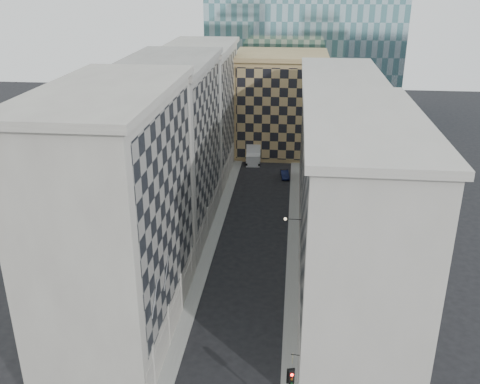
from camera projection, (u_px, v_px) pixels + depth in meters
The scene contains 14 objects.
sidewalk_west at pixel (213, 238), 70.10m from camera, with size 1.50×100.00×0.15m, color gray.
sidewalk_east at pixel (293, 242), 69.09m from camera, with size 1.50×100.00×0.15m, color gray.
bldg_left_a at pixel (118, 217), 48.69m from camera, with size 10.80×22.80×23.70m.
bldg_left_b at pixel (172, 148), 69.09m from camera, with size 10.80×22.80×22.70m.
bldg_left_c at pixel (201, 111), 89.50m from camera, with size 10.80×22.80×21.70m.
bldg_right_a at pixel (355, 223), 50.84m from camera, with size 10.80×26.80×20.70m.
bldg_right_b at pixel (337, 144), 75.83m from camera, with size 10.80×28.80×19.70m.
tan_block at pixel (280, 104), 100.64m from camera, with size 16.80×14.80×18.80m.
church_tower at pixel (275, 1), 107.09m from camera, with size 7.20×7.20×51.50m.
flagpoles_left at pixel (161, 285), 45.08m from camera, with size 0.10×6.33×2.33m.
bracket_lamp at pixel (287, 219), 61.32m from camera, with size 1.98×0.36×0.36m.
box_truck at pixel (254, 153), 98.25m from camera, with size 2.80×6.41×3.47m.
dark_car at pixel (285, 174), 90.71m from camera, with size 1.29×3.70×1.22m, color black.
shop_sign at pixel (293, 358), 42.82m from camera, with size 0.71×0.62×0.69m.
Camera 1 is at (4.79, -31.72, 32.53)m, focal length 40.00 mm.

